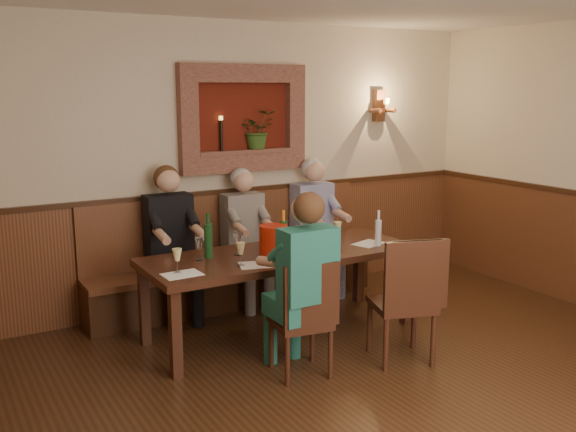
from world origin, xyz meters
name	(u,v)px	position (x,y,z in m)	size (l,w,h in m)	color
ground_plane	(423,426)	(0.00, 0.00, 0.00)	(6.00, 6.00, 0.00)	#331C0E
room_shell	(436,133)	(0.00, 0.00, 1.89)	(6.04, 6.04, 2.82)	beige
wainscoting	(427,341)	(0.00, 0.00, 0.59)	(6.02, 6.02, 1.15)	#532C17
wall_niche	(247,123)	(0.24, 2.94, 1.81)	(1.36, 0.30, 1.06)	#58170C
wall_sconce	(380,107)	(1.90, 2.93, 1.94)	(0.25, 0.20, 0.35)	#532C17
dining_table	(281,260)	(0.00, 1.85, 0.68)	(2.40, 0.90, 0.75)	#391C11
bench	(235,272)	(0.00, 2.79, 0.33)	(3.00, 0.45, 1.11)	#381E0F
chair_near_left	(301,341)	(-0.27, 1.06, 0.27)	(0.46, 0.46, 0.91)	#391C11
chair_near_right	(402,325)	(0.55, 0.87, 0.30)	(0.58, 0.58, 1.03)	#391C11
person_bench_left	(173,257)	(-0.68, 2.69, 0.60)	(0.43, 0.53, 1.45)	black
person_bench_mid	(247,250)	(0.09, 2.69, 0.57)	(0.40, 0.49, 1.38)	#514C4A
person_bench_right	(317,238)	(0.91, 2.69, 0.59)	(0.42, 0.52, 1.43)	navy
person_chair_front	(301,300)	(-0.27, 1.07, 0.59)	(0.42, 0.51, 1.42)	#1B5661
spittoon_bucket	(273,241)	(-0.13, 1.75, 0.88)	(0.24, 0.24, 0.27)	red
wine_bottle_green_a	(283,236)	(0.00, 1.80, 0.90)	(0.08, 0.08, 0.38)	#19471E
wine_bottle_green_b	(208,240)	(-0.62, 1.99, 0.91)	(0.08, 0.08, 0.38)	#19471E
water_bottle	(378,232)	(0.87, 1.60, 0.88)	(0.07, 0.07, 0.33)	silver
tasting_sheet_a	(182,274)	(-0.99, 1.64, 0.75)	(0.29, 0.21, 0.00)	white
tasting_sheet_b	(306,255)	(0.12, 1.64, 0.75)	(0.25, 0.18, 0.00)	white
tasting_sheet_c	(369,244)	(0.84, 1.70, 0.75)	(0.29, 0.20, 0.00)	white
tasting_sheet_d	(259,265)	(-0.36, 1.58, 0.75)	(0.32, 0.23, 0.00)	white
wine_glass_0	(241,254)	(-0.50, 1.63, 0.85)	(0.08, 0.08, 0.19)	#EBE18C
wine_glass_1	(276,246)	(-0.12, 1.72, 0.85)	(0.08, 0.08, 0.19)	#EBE18C
wine_glass_2	(199,249)	(-0.71, 1.96, 0.85)	(0.08, 0.08, 0.19)	white
wine_glass_3	(300,236)	(0.24, 1.93, 0.85)	(0.08, 0.08, 0.19)	#EBE18C
wine_glass_4	(177,261)	(-1.00, 1.70, 0.85)	(0.08, 0.08, 0.19)	#EBE18C
wine_glass_5	(334,241)	(0.40, 1.62, 0.85)	(0.08, 0.08, 0.19)	white
wine_glass_6	(338,232)	(0.63, 1.90, 0.85)	(0.08, 0.08, 0.19)	#EBE18C
wine_glass_7	(238,244)	(-0.37, 1.95, 0.85)	(0.08, 0.08, 0.19)	white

